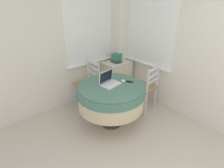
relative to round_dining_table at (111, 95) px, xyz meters
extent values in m
cube|color=silver|center=(-0.86, 1.14, 0.69)|extent=(4.15, 0.06, 2.55)
cube|color=white|center=(0.39, 1.10, 0.91)|extent=(1.10, 0.01, 1.42)
cube|color=white|center=(0.39, 1.07, 0.19)|extent=(1.18, 0.07, 0.02)
cube|color=white|center=(1.21, 0.28, 0.91)|extent=(0.01, 1.10, 1.42)
cube|color=white|center=(1.18, 0.28, 0.19)|extent=(0.07, 1.18, 0.02)
cube|color=silver|center=(1.08, 0.97, 0.69)|extent=(0.28, 0.28, 2.55)
cylinder|color=#4C3D2D|center=(0.00, 0.00, -0.57)|extent=(0.36, 0.36, 0.03)
cylinder|color=#4C3D2D|center=(0.00, 0.00, -0.20)|extent=(0.11, 0.11, 0.70)
cylinder|color=beige|center=(0.00, 0.00, -0.03)|extent=(1.08, 1.08, 0.35)
cylinder|color=#4C7560|center=(0.00, 0.00, 0.09)|extent=(1.10, 1.10, 0.12)
cylinder|color=#4C7560|center=(0.00, 0.00, 0.16)|extent=(1.05, 1.05, 0.02)
cube|color=white|center=(0.02, 0.02, 0.17)|extent=(0.33, 0.24, 0.02)
cube|color=silver|center=(0.02, 0.03, 0.18)|extent=(0.28, 0.16, 0.00)
cube|color=white|center=(0.01, 0.13, 0.28)|extent=(0.31, 0.08, 0.20)
cube|color=black|center=(0.01, 0.13, 0.28)|extent=(0.28, 0.06, 0.18)
ellipsoid|color=white|center=(0.24, -0.04, 0.19)|extent=(0.06, 0.09, 0.05)
cube|color=black|center=(0.33, -0.09, 0.17)|extent=(0.10, 0.13, 0.01)
cube|color=black|center=(0.33, -0.09, 0.18)|extent=(0.08, 0.10, 0.00)
cube|color=#A87F51|center=(0.05, 0.82, -0.13)|extent=(0.42, 0.42, 0.02)
cube|color=silver|center=(-0.14, 1.00, -0.36)|extent=(0.03, 0.03, 0.45)
cube|color=silver|center=(-0.14, 0.64, -0.36)|extent=(0.03, 0.03, 0.45)
cube|color=silver|center=(0.23, 1.01, -0.36)|extent=(0.03, 0.03, 0.45)
cube|color=silver|center=(0.23, 0.64, -0.36)|extent=(0.03, 0.03, 0.45)
cube|color=silver|center=(0.23, 1.01, 0.11)|extent=(0.03, 0.03, 0.45)
cube|color=silver|center=(0.23, 0.64, 0.11)|extent=(0.03, 0.03, 0.45)
cube|color=silver|center=(0.23, 0.82, 0.28)|extent=(0.02, 0.37, 0.04)
cube|color=silver|center=(0.23, 0.82, 0.16)|extent=(0.02, 0.37, 0.04)
cube|color=silver|center=(0.23, 0.82, 0.05)|extent=(0.02, 0.37, 0.04)
cube|color=#A87F51|center=(0.82, 0.00, -0.13)|extent=(0.48, 0.48, 0.02)
cube|color=silver|center=(0.98, 0.21, -0.36)|extent=(0.04, 0.04, 0.45)
cube|color=silver|center=(0.61, 0.16, -0.36)|extent=(0.04, 0.04, 0.45)
cube|color=silver|center=(1.03, -0.15, -0.36)|extent=(0.04, 0.04, 0.45)
cube|color=silver|center=(0.67, -0.21, -0.36)|extent=(0.04, 0.04, 0.45)
cube|color=silver|center=(1.03, -0.15, 0.11)|extent=(0.04, 0.04, 0.45)
cube|color=silver|center=(0.67, -0.21, 0.11)|extent=(0.04, 0.04, 0.45)
cube|color=silver|center=(0.85, -0.18, 0.28)|extent=(0.37, 0.08, 0.04)
cube|color=silver|center=(0.85, -0.18, 0.16)|extent=(0.37, 0.08, 0.04)
cube|color=silver|center=(0.85, -0.18, 0.05)|extent=(0.37, 0.08, 0.04)
cube|color=beige|center=(0.88, 0.84, -0.22)|extent=(0.59, 0.45, 0.72)
cube|color=beige|center=(0.88, 0.84, 0.14)|extent=(0.62, 0.48, 0.02)
cube|color=beige|center=(0.88, 0.61, 0.02)|extent=(0.52, 0.01, 0.20)
sphere|color=olive|center=(0.88, 0.61, 0.02)|extent=(0.02, 0.02, 0.02)
cube|color=beige|center=(0.88, 0.61, -0.22)|extent=(0.52, 0.01, 0.20)
sphere|color=olive|center=(0.88, 0.61, -0.22)|extent=(0.02, 0.02, 0.02)
cube|color=beige|center=(0.88, 0.61, -0.46)|extent=(0.52, 0.01, 0.20)
sphere|color=olive|center=(0.88, 0.61, -0.46)|extent=(0.02, 0.02, 0.02)
cube|color=#387A5B|center=(0.90, 0.88, 0.24)|extent=(0.20, 0.14, 0.17)
cube|color=#3F3F44|center=(0.83, 0.80, 0.16)|extent=(0.17, 0.20, 0.02)
camera|label=1|loc=(-1.59, -1.90, 1.43)|focal=28.00mm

